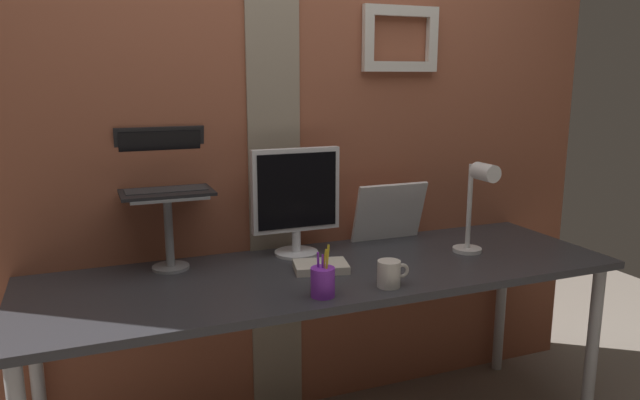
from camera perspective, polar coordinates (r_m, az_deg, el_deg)
brick_wall_back at (r=2.53m, az=-3.92°, el=7.33°), size 3.06×0.16×2.57m
desk at (r=2.29m, az=0.94°, el=-8.22°), size 2.24×0.70×0.76m
monitor at (r=2.40m, az=-2.32°, el=0.41°), size 0.37×0.18×0.44m
laptop_stand at (r=2.29m, az=-14.38°, el=-1.83°), size 0.28×0.22×0.29m
laptop at (r=2.33m, az=-14.83°, el=2.54°), size 0.34×0.27×0.24m
whiteboard_panel at (r=2.64m, az=6.68°, el=-1.16°), size 0.33×0.09×0.27m
desk_lamp at (r=2.47m, az=14.94°, el=0.18°), size 0.12×0.20×0.38m
pen_cup at (r=1.99m, az=0.27°, el=-7.84°), size 0.08×0.08×0.18m
coffee_mug at (r=2.09m, az=6.70°, el=-7.04°), size 0.12×0.08×0.09m
paper_clutter_stack at (r=2.25m, az=0.08°, el=-6.42°), size 0.23×0.18×0.03m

